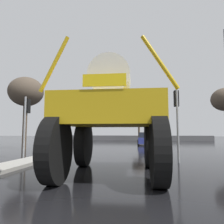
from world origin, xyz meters
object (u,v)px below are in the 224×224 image
traffic_signal_near_right (177,108)px  bare_tree_left (26,92)px  traffic_signal_near_left (27,114)px  sedan_ahead (145,139)px  bare_tree_far_center (139,117)px  oversize_sprayer (112,116)px

traffic_signal_near_right → bare_tree_left: bearing=152.4°
traffic_signal_near_left → traffic_signal_near_right: (8.51, -0.00, 0.17)m
sedan_ahead → traffic_signal_near_left: (-6.91, -15.01, 1.92)m
bare_tree_left → bare_tree_far_center: bearing=61.8°
sedan_ahead → traffic_signal_near_left: 16.64m
oversize_sprayer → traffic_signal_near_left: (-5.61, 3.47, 0.48)m
traffic_signal_near_left → oversize_sprayer: bearing=-31.7°
sedan_ahead → bare_tree_left: bearing=125.9°
sedan_ahead → bare_tree_far_center: bearing=4.1°
oversize_sprayer → bare_tree_left: 14.33m
oversize_sprayer → sedan_ahead: bearing=-6.6°
oversize_sprayer → traffic_signal_near_right: bearing=-42.5°
sedan_ahead → traffic_signal_near_left: bearing=153.8°
oversize_sprayer → traffic_signal_near_left: bearing=55.7°
traffic_signal_near_left → bare_tree_left: size_ratio=0.54×
oversize_sprayer → traffic_signal_near_right: size_ratio=1.49×
traffic_signal_near_right → bare_tree_left: 14.45m
bare_tree_far_center → bare_tree_left: bearing=-118.2°
oversize_sprayer → traffic_signal_near_left: oversize_sprayer is taller
oversize_sprayer → bare_tree_left: bare_tree_left is taller
traffic_signal_near_left → bare_tree_far_center: size_ratio=0.67×
traffic_signal_near_right → bare_tree_left: bare_tree_left is taller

